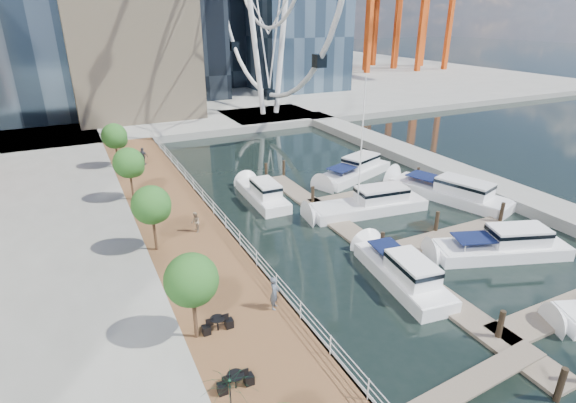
% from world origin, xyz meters
% --- Properties ---
extents(ground, '(520.00, 520.00, 0.00)m').
position_xyz_m(ground, '(0.00, 0.00, 0.00)').
color(ground, black).
rests_on(ground, ground).
extents(boardwalk, '(6.00, 60.00, 1.00)m').
position_xyz_m(boardwalk, '(-9.00, 15.00, 0.50)').
color(boardwalk, brown).
rests_on(boardwalk, ground).
extents(seawall, '(0.25, 60.00, 1.00)m').
position_xyz_m(seawall, '(-6.00, 15.00, 0.50)').
color(seawall, '#595954').
rests_on(seawall, ground).
extents(land_far, '(200.00, 114.00, 1.00)m').
position_xyz_m(land_far, '(0.00, 102.00, 0.50)').
color(land_far, gray).
rests_on(land_far, ground).
extents(breakwater, '(4.00, 60.00, 1.00)m').
position_xyz_m(breakwater, '(20.00, 20.00, 0.50)').
color(breakwater, gray).
rests_on(breakwater, ground).
extents(pier, '(14.00, 12.00, 1.00)m').
position_xyz_m(pier, '(14.00, 52.00, 0.50)').
color(pier, gray).
rests_on(pier, ground).
extents(railing, '(0.10, 60.00, 1.05)m').
position_xyz_m(railing, '(-6.10, 15.00, 1.52)').
color(railing, white).
rests_on(railing, boardwalk).
extents(floating_docks, '(16.00, 34.00, 2.60)m').
position_xyz_m(floating_docks, '(7.97, 9.98, 0.49)').
color(floating_docks, '#6D6051').
rests_on(floating_docks, ground).
extents(street_trees, '(2.60, 42.60, 4.60)m').
position_xyz_m(street_trees, '(-11.40, 14.00, 4.29)').
color(street_trees, '#3F2B1C').
rests_on(street_trees, ground).
extents(yacht_foreground, '(10.62, 6.03, 2.15)m').
position_xyz_m(yacht_foreground, '(10.50, 4.24, 0.00)').
color(yacht_foreground, white).
rests_on(yacht_foreground, ground).
extents(pedestrian_near, '(0.78, 0.83, 1.91)m').
position_xyz_m(pedestrian_near, '(-6.94, 4.45, 1.96)').
color(pedestrian_near, '#47515E').
rests_on(pedestrian_near, boardwalk).
extents(pedestrian_mid, '(0.70, 0.84, 1.56)m').
position_xyz_m(pedestrian_mid, '(-8.26, 15.43, 1.78)').
color(pedestrian_mid, '#88745E').
rests_on(pedestrian_mid, boardwalk).
extents(pedestrian_far, '(1.11, 1.10, 1.88)m').
position_xyz_m(pedestrian_far, '(-8.90, 33.52, 1.94)').
color(pedestrian_far, '#33353F').
rests_on(pedestrian_far, boardwalk).
extents(moored_yachts, '(20.49, 32.39, 11.50)m').
position_xyz_m(moored_yachts, '(7.44, 13.96, 0.00)').
color(moored_yachts, silver).
rests_on(moored_yachts, ground).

